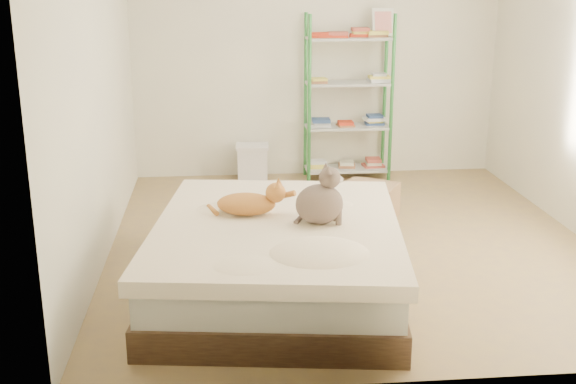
{
  "coord_description": "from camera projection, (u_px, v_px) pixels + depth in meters",
  "views": [
    {
      "loc": [
        -1.02,
        -5.39,
        2.07
      ],
      "look_at": [
        -0.56,
        -0.62,
        0.62
      ],
      "focal_mm": 45.0,
      "sensor_mm": 36.0,
      "label": 1
    }
  ],
  "objects": [
    {
      "name": "shelf_unit",
      "position": [
        349.0,
        98.0,
        7.4
      ],
      "size": [
        0.9,
        0.36,
        1.74
      ],
      "color": "#34863E",
      "rests_on": "ground"
    },
    {
      "name": "orange_cat",
      "position": [
        246.0,
        201.0,
        4.86
      ],
      "size": [
        0.5,
        0.32,
        0.19
      ],
      "primitive_type": null,
      "rotation": [
        0.0,
        0.0,
        -0.15
      ],
      "color": "#BF7030",
      "rests_on": "bed"
    },
    {
      "name": "room",
      "position": [
        354.0,
        80.0,
        5.45
      ],
      "size": [
        3.81,
        4.21,
        2.61
      ],
      "color": "#A8894C",
      "rests_on": "ground"
    },
    {
      "name": "white_bin",
      "position": [
        253.0,
        163.0,
        7.47
      ],
      "size": [
        0.35,
        0.31,
        0.38
      ],
      "rotation": [
        0.0,
        0.0,
        -0.05
      ],
      "color": "white",
      "rests_on": "ground"
    },
    {
      "name": "grey_cat",
      "position": [
        319.0,
        195.0,
        4.66
      ],
      "size": [
        0.35,
        0.29,
        0.38
      ],
      "primitive_type": null,
      "rotation": [
        0.0,
        0.0,
        1.61
      ],
      "color": "#80675A",
      "rests_on": "bed"
    },
    {
      "name": "cardboard_box",
      "position": [
        370.0,
        201.0,
        6.35
      ],
      "size": [
        0.56,
        0.59,
        0.36
      ],
      "rotation": [
        0.0,
        0.0,
        -0.54
      ],
      "color": "#AA7E57",
      "rests_on": "ground"
    },
    {
      "name": "bed",
      "position": [
        277.0,
        258.0,
        4.82
      ],
      "size": [
        1.84,
        2.18,
        0.51
      ],
      "rotation": [
        0.0,
        0.0,
        -0.14
      ],
      "color": "brown",
      "rests_on": "ground"
    }
  ]
}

